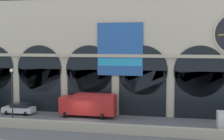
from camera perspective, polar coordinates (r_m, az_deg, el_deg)
The scene contains 6 objects.
ground_plane at distance 41.67m, azimuth -5.90°, elevation -9.04°, with size 200.00×200.00×0.00m, color slate.
quay_parapet_wall at distance 37.60m, azimuth -7.97°, elevation -9.76°, with size 90.00×0.70×1.05m, color #B2A891.
station_building at distance 47.58m, azimuth -3.18°, elevation 4.64°, with size 46.47×5.27×20.27m.
car_midwest at distance 47.37m, azimuth -16.02°, elevation -6.53°, with size 4.40×2.22×1.55m.
box_truck_center at distance 43.74m, azimuth -4.13°, elevation -6.09°, with size 7.50×2.91×3.12m.
street_lamp_quayside at distance 40.52m, azimuth -17.19°, elevation -3.27°, with size 0.44×0.44×6.90m.
Camera 1 is at (12.59, -38.47, 9.91)m, focal length 51.92 mm.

